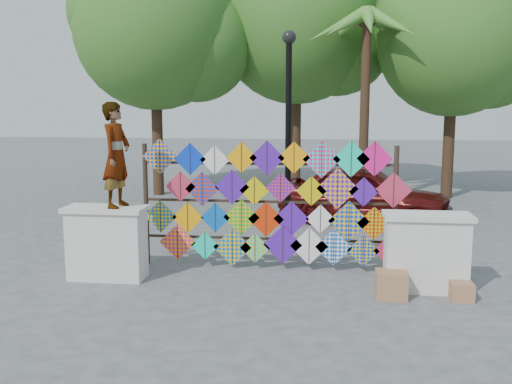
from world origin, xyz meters
TOP-DOWN VIEW (x-y plane):
  - ground at (0.00, 0.00)m, footprint 80.00×80.00m
  - parapet_left at (-2.70, -0.20)m, footprint 1.40×0.65m
  - parapet_right at (2.70, -0.20)m, footprint 1.40×0.65m
  - kite_rack at (0.12, 0.72)m, footprint 4.92×0.24m
  - tree_west at (-4.40, 9.03)m, footprint 5.85×5.20m
  - tree_mid at (0.11, 11.03)m, footprint 6.30×5.60m
  - tree_east at (5.09, 9.53)m, footprint 5.40×4.80m
  - palm_tree at (2.20, 8.00)m, footprint 3.62×3.62m
  - vendor_woman at (-2.47, -0.20)m, footprint 0.52×0.71m
  - sedan at (2.08, 5.17)m, footprint 4.60×2.72m
  - lamppost at (0.30, 2.00)m, footprint 0.28×0.28m
  - cardboard_box_near at (2.11, -0.63)m, footprint 0.48×0.43m
  - cardboard_box_far at (3.19, -0.64)m, footprint 0.34×0.31m

SIDE VIEW (x-z plane):
  - ground at x=0.00m, z-range 0.00..0.00m
  - cardboard_box_far at x=3.19m, z-range 0.00..0.29m
  - cardboard_box_near at x=2.11m, z-range 0.00..0.43m
  - parapet_left at x=-2.70m, z-range 0.01..1.29m
  - parapet_right at x=2.70m, z-range 0.01..1.29m
  - sedan at x=2.08m, z-range 0.00..1.47m
  - kite_rack at x=0.12m, z-range 0.01..2.41m
  - vendor_woman at x=-2.47m, z-range 1.28..3.07m
  - lamppost at x=0.30m, z-range 0.46..4.92m
  - palm_tree at x=2.20m, z-range 2.04..7.87m
  - tree_east at x=5.09m, z-range 1.28..8.69m
  - tree_west at x=-4.40m, z-range 1.38..9.39m
  - tree_mid at x=0.11m, z-range 1.47..10.08m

